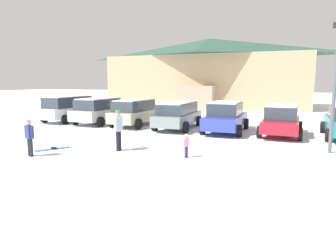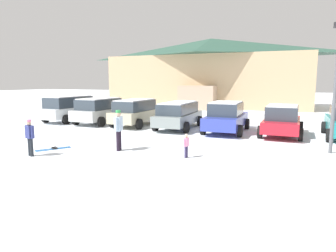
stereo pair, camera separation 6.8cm
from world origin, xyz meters
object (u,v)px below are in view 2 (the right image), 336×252
parked_white_suv (70,108)px  skier_child_in_pink_snowsuit (186,144)px  parked_silver_wagon (100,110)px  parked_grey_wagon (179,114)px  parked_red_sedan (282,120)px  skier_adult_in_blue_parka (119,128)px  skier_teen_in_navy_coat (30,136)px  ski_lodge (210,72)px  parked_blue_hatchback (226,117)px  lamp_post (336,81)px  parked_beige_suv (135,112)px  pair_of_skis (54,149)px

parked_white_suv → skier_child_in_pink_snowsuit: 13.01m
parked_silver_wagon → parked_grey_wagon: parked_silver_wagon is taller
parked_red_sedan → skier_adult_in_blue_parka: bearing=-133.5°
parked_white_suv → parked_grey_wagon: parked_white_suv is taller
parked_grey_wagon → skier_child_in_pink_snowsuit: bearing=-66.4°
parked_red_sedan → skier_child_in_pink_snowsuit: (-3.03, -6.31, -0.31)m
parked_silver_wagon → skier_teen_in_navy_coat: bearing=-70.7°
parked_silver_wagon → skier_adult_in_blue_parka: size_ratio=2.43×
ski_lodge → skier_child_in_pink_snowsuit: ski_lodge is taller
parked_blue_hatchback → lamp_post: bearing=-34.5°
ski_lodge → parked_grey_wagon: size_ratio=4.88×
ski_lodge → skier_adult_in_blue_parka: (2.82, -24.18, -2.95)m
ski_lodge → parked_white_suv: (-5.46, -17.62, -2.93)m
parked_beige_suv → parked_red_sedan: bearing=-0.7°
parked_beige_suv → parked_grey_wagon: 2.97m
parked_blue_hatchback → skier_child_in_pink_snowsuit: size_ratio=5.08×
parked_white_suv → parked_beige_suv: (5.45, -0.15, -0.05)m
skier_adult_in_blue_parka → pair_of_skis: bearing=-161.7°
parked_grey_wagon → skier_teen_in_navy_coat: bearing=-107.7°
parked_beige_suv → parked_blue_hatchback: parked_blue_hatchback is taller
parked_blue_hatchback → parked_red_sedan: bearing=0.2°
skier_adult_in_blue_parka → lamp_post: 8.69m
parked_white_suv → skier_adult_in_blue_parka: (8.28, -6.56, -0.02)m
parked_grey_wagon → pair_of_skis: parked_grey_wagon is taller
ski_lodge → parked_blue_hatchback: ski_lodge is taller
parked_beige_suv → ski_lodge: bearing=90.0°
parked_beige_suv → skier_teen_in_navy_coat: size_ratio=2.91×
ski_lodge → lamp_post: bearing=-63.1°
ski_lodge → parked_beige_suv: size_ratio=5.52×
parked_silver_wagon → skier_teen_in_navy_coat: parked_silver_wagon is taller
parked_silver_wagon → parked_beige_suv: bearing=1.0°
parked_blue_hatchback → skier_child_in_pink_snowsuit: bearing=-91.0°
parked_beige_suv → parked_grey_wagon: bearing=-0.3°
parked_grey_wagon → lamp_post: bearing=-24.0°
skier_adult_in_blue_parka → lamp_post: (7.96, 2.92, 1.91)m
skier_teen_in_navy_coat → lamp_post: 11.86m
ski_lodge → skier_child_in_pink_snowsuit: (5.76, -24.19, -3.39)m
parked_red_sedan → skier_child_in_pink_snowsuit: 7.00m
parked_blue_hatchback → skier_adult_in_blue_parka: 6.99m
ski_lodge → parked_silver_wagon: (-2.74, -17.82, -2.97)m
parked_grey_wagon → skier_child_in_pink_snowsuit: size_ratio=5.18×
lamp_post → pair_of_skis: bearing=-160.3°
skier_child_in_pink_snowsuit → pair_of_skis: size_ratio=0.66×
parked_beige_suv → skier_adult_in_blue_parka: 7.00m
ski_lodge → parked_white_suv: 18.68m
parked_silver_wagon → parked_red_sedan: (11.52, -0.06, -0.11)m
parked_red_sedan → pair_of_skis: parked_red_sedan is taller
parked_blue_hatchback → pair_of_skis: 9.20m
ski_lodge → parked_white_suv: size_ratio=4.93×
parked_beige_suv → skier_teen_in_navy_coat: parked_beige_suv is taller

